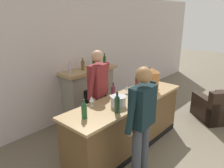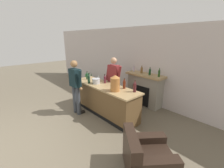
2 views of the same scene
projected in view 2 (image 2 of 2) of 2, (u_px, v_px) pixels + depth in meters
wall_back_panel at (135, 64)px, 5.79m from camera, size 12.00×0.07×2.75m
bar_counter at (105, 99)px, 4.78m from camera, size 2.52×0.71×0.94m
fireplace_stone at (145, 89)px, 5.38m from camera, size 1.40×0.52×1.43m
armchair_black at (145, 159)px, 2.69m from camera, size 1.15×1.15×0.78m
potted_plant_corner at (88, 80)px, 7.60m from camera, size 0.50×0.53×0.73m
person_customer at (76, 85)px, 4.61m from camera, size 0.66×0.32×1.72m
person_bartender at (114, 80)px, 5.10m from camera, size 0.65×0.37×1.74m
copper_dispenser at (115, 83)px, 4.09m from camera, size 0.27×0.30×0.45m
ice_bucket_steel at (96, 81)px, 4.81m from camera, size 0.25×0.25×0.16m
wine_bottle_burgundy_dark at (87, 76)px, 5.30m from camera, size 0.08×0.08×0.28m
wine_bottle_port_short at (135, 87)px, 4.03m from camera, size 0.08×0.08×0.34m
wine_bottle_rose_blush at (105, 79)px, 4.84m from camera, size 0.07×0.07×0.30m
wine_bottle_cabernet_heavy at (89, 79)px, 4.84m from camera, size 0.08×0.08×0.32m
wine_bottle_chardonnay_pale at (124, 84)px, 4.32m from camera, size 0.08×0.08×0.31m
wine_glass_front_right at (113, 83)px, 4.58m from camera, size 0.07×0.07×0.14m
wine_glass_back_row at (98, 77)px, 5.20m from camera, size 0.08×0.08×0.16m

